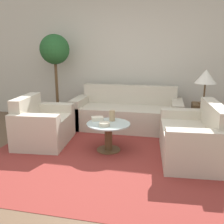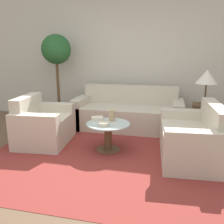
% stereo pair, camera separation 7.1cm
% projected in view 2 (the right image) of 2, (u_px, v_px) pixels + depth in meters
% --- Properties ---
extents(ground_plane, '(14.00, 14.00, 0.00)m').
position_uv_depth(ground_plane, '(83.00, 172.00, 3.17)').
color(ground_plane, brown).
extents(wall_back, '(10.00, 0.06, 2.60)m').
position_uv_depth(wall_back, '(123.00, 60.00, 5.31)').
color(wall_back, beige).
rests_on(wall_back, ground_plane).
extents(rug, '(3.38, 3.27, 0.01)m').
position_uv_depth(rug, '(108.00, 150.00, 3.85)').
color(rug, maroon).
rests_on(rug, ground_plane).
extents(sofa_main, '(2.08, 0.83, 0.81)m').
position_uv_depth(sofa_main, '(128.00, 114.00, 4.91)').
color(sofa_main, beige).
rests_on(sofa_main, ground_plane).
extents(armchair, '(0.85, 1.06, 0.78)m').
position_uv_depth(armchair, '(42.00, 126.00, 4.14)').
color(armchair, beige).
rests_on(armchair, ground_plane).
extents(loveseat, '(0.88, 1.33, 0.79)m').
position_uv_depth(loveseat, '(195.00, 140.00, 3.51)').
color(loveseat, beige).
rests_on(loveseat, ground_plane).
extents(coffee_table, '(0.66, 0.66, 0.44)m').
position_uv_depth(coffee_table, '(108.00, 133.00, 3.79)').
color(coffee_table, brown).
rests_on(coffee_table, ground_plane).
extents(side_table, '(0.37, 0.37, 0.58)m').
position_uv_depth(side_table, '(203.00, 120.00, 4.45)').
color(side_table, brown).
rests_on(side_table, ground_plane).
extents(table_lamp, '(0.37, 0.37, 0.60)m').
position_uv_depth(table_lamp, '(207.00, 77.00, 4.26)').
color(table_lamp, brown).
rests_on(table_lamp, side_table).
extents(potted_plant, '(0.60, 0.60, 1.82)m').
position_uv_depth(potted_plant, '(57.00, 60.00, 5.13)').
color(potted_plant, brown).
rests_on(potted_plant, ground_plane).
extents(vase, '(0.09, 0.09, 0.16)m').
position_uv_depth(vase, '(112.00, 116.00, 3.86)').
color(vase, tan).
rests_on(vase, coffee_table).
extents(bowl, '(0.16, 0.16, 0.05)m').
position_uv_depth(bowl, '(104.00, 124.00, 3.61)').
color(bowl, beige).
rests_on(bowl, coffee_table).
extents(book_stack, '(0.22, 0.20, 0.05)m').
position_uv_depth(book_stack, '(97.00, 119.00, 3.90)').
color(book_stack, beige).
rests_on(book_stack, coffee_table).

